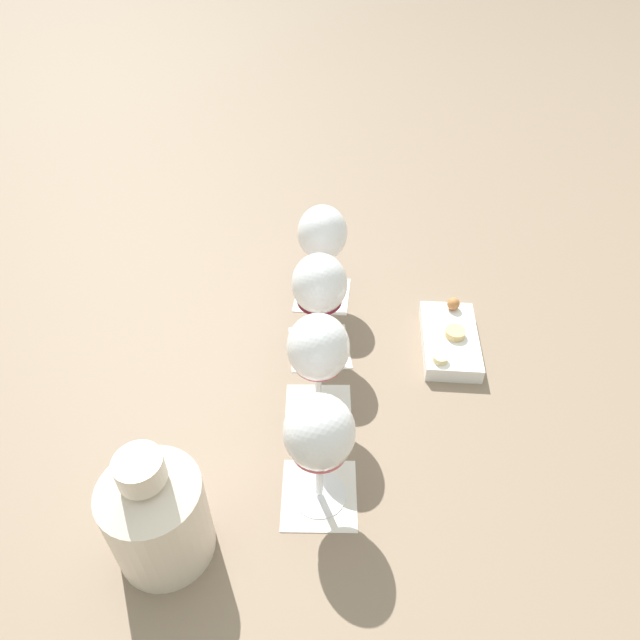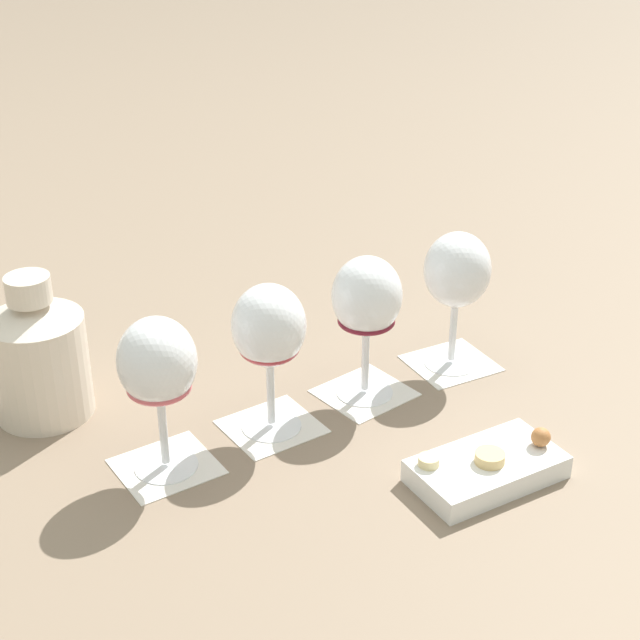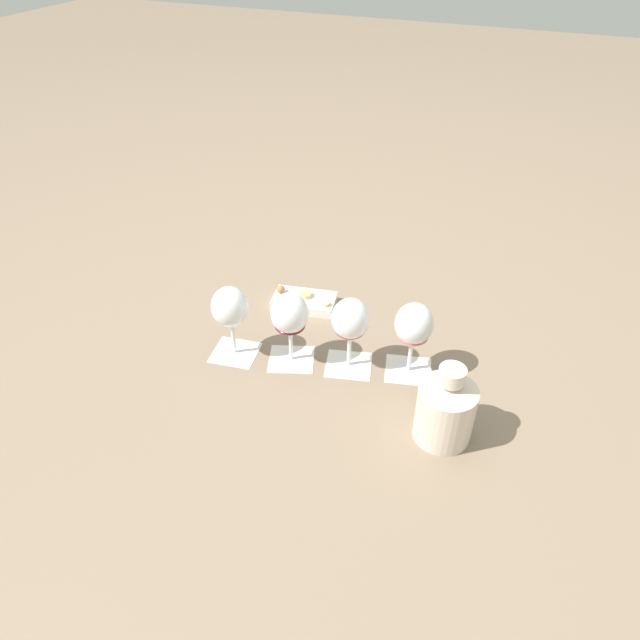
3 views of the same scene
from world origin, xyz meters
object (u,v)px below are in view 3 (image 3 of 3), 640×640
object	(u,v)px
wine_glass_3	(230,310)
snack_dish	(304,301)
wine_glass_0	(414,327)
wine_glass_2	(290,316)
ceramic_vase	(446,408)
wine_glass_1	(350,322)

from	to	relation	value
wine_glass_3	snack_dish	distance (m)	0.27
wine_glass_0	snack_dish	size ratio (longest dim) A/B	1.03
wine_glass_2	snack_dish	world-z (taller)	wine_glass_2
snack_dish	wine_glass_3	bearing A→B (deg)	72.43
wine_glass_2	wine_glass_3	xyz separation A→B (m)	(0.13, 0.03, -0.00)
wine_glass_3	ceramic_vase	distance (m)	0.51
wine_glass_1	snack_dish	size ratio (longest dim) A/B	1.03
wine_glass_1	wine_glass_3	distance (m)	0.27
wine_glass_1	ceramic_vase	world-z (taller)	wine_glass_1
wine_glass_3	ceramic_vase	xyz separation A→B (m)	(-0.50, 0.06, -0.05)
wine_glass_1	wine_glass_3	size ratio (longest dim) A/B	1.00
ceramic_vase	snack_dish	distance (m)	0.52
wine_glass_2	wine_glass_3	size ratio (longest dim) A/B	1.00
ceramic_vase	wine_glass_1	bearing A→B (deg)	-26.90
wine_glass_3	snack_dish	xyz separation A→B (m)	(-0.07, -0.23, -0.11)
wine_glass_1	wine_glass_3	bearing A→B (deg)	13.25
wine_glass_0	wine_glass_2	world-z (taller)	same
wine_glass_0	ceramic_vase	bearing A→B (deg)	125.04
wine_glass_1	wine_glass_3	world-z (taller)	same
wine_glass_2	ceramic_vase	size ratio (longest dim) A/B	1.01
wine_glass_2	snack_dish	distance (m)	0.24
wine_glass_3	snack_dish	bearing A→B (deg)	-107.57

